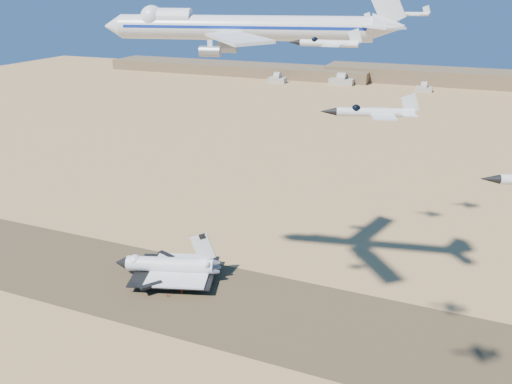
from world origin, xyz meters
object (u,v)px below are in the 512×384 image
at_px(carrier_747, 234,28).
at_px(crew_b, 180,289).
at_px(chase_jet_a, 327,43).
at_px(chase_jet_d, 353,20).
at_px(chase_jet_b, 373,112).
at_px(shuttle, 169,266).
at_px(chase_jet_e, 410,14).
at_px(crew_c, 168,295).
at_px(crew_a, 182,292).

xyz_separation_m(carrier_747, crew_b, (-27.39, 5.76, -98.35)).
height_order(chase_jet_a, chase_jet_d, chase_jet_a).
bearing_deg(chase_jet_b, chase_jet_d, 86.73).
relative_size(shuttle, chase_jet_a, 3.03).
bearing_deg(carrier_747, shuttle, 149.36).
bearing_deg(shuttle, crew_b, -56.59).
relative_size(shuttle, chase_jet_e, 2.86).
height_order(chase_jet_a, chase_jet_e, chase_jet_e).
height_order(chase_jet_d, chase_jet_e, chase_jet_e).
bearing_deg(chase_jet_b, crew_c, 127.27).
relative_size(crew_a, chase_jet_b, 0.12).
distance_m(carrier_747, chase_jet_d, 52.11).
bearing_deg(carrier_747, crew_b, 157.05).
xyz_separation_m(carrier_747, chase_jet_d, (25.17, 45.63, 0.33)).
height_order(shuttle, carrier_747, carrier_747).
bearing_deg(carrier_747, crew_a, 158.87).
bearing_deg(chase_jet_a, shuttle, 141.40).
xyz_separation_m(crew_a, crew_b, (-1.64, 1.20, 0.00)).
xyz_separation_m(chase_jet_b, chase_jet_e, (-7.29, 121.28, 10.40)).
height_order(crew_a, chase_jet_b, chase_jet_b).
height_order(shuttle, crew_a, shuttle).
distance_m(crew_c, chase_jet_d, 121.66).
distance_m(shuttle, chase_jet_a, 130.44).
xyz_separation_m(chase_jet_b, chase_jet_d, (-24.74, 102.63, 8.72)).
bearing_deg(carrier_747, chase_jet_e, 45.36).
height_order(carrier_747, chase_jet_a, carrier_747).
bearing_deg(crew_a, chase_jet_d, -33.05).
relative_size(carrier_747, chase_jet_e, 5.78).
bearing_deg(chase_jet_a, chase_jet_e, 84.24).
xyz_separation_m(crew_b, chase_jet_d, (52.57, 39.87, 98.68)).
bearing_deg(chase_jet_e, chase_jet_d, -144.15).
relative_size(chase_jet_a, chase_jet_b, 0.94).
bearing_deg(chase_jet_b, chase_jet_e, 76.61).
bearing_deg(crew_b, chase_jet_e, -94.92).
height_order(chase_jet_b, chase_jet_d, chase_jet_d).
height_order(carrier_747, chase_jet_e, carrier_747).
relative_size(shuttle, crew_b, 23.51).
bearing_deg(crew_b, carrier_747, -146.67).
xyz_separation_m(crew_a, chase_jet_e, (68.38, 59.71, 100.37)).
bearing_deg(crew_c, crew_a, -78.48).
bearing_deg(crew_b, crew_c, 108.27).
bearing_deg(chase_jet_b, chase_jet_a, 108.82).
distance_m(chase_jet_b, chase_jet_d, 105.93).
bearing_deg(crew_b, chase_jet_b, -173.87).
distance_m(shuttle, carrier_747, 101.08).
bearing_deg(crew_c, chase_jet_b, -156.51).
distance_m(chase_jet_a, chase_jet_e, 104.26).
height_order(shuttle, chase_jet_a, chase_jet_a).
distance_m(shuttle, chase_jet_b, 139.60).
relative_size(crew_c, chase_jet_d, 0.12).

